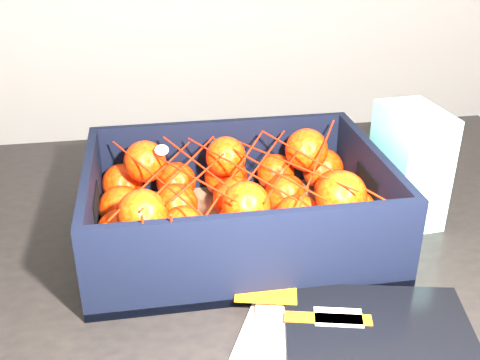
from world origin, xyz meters
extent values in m
cube|color=black|center=(-0.06, 0.11, 0.73)|extent=(1.20, 0.80, 0.04)
cylinder|color=black|center=(0.49, 0.46, 0.35)|extent=(0.06, 0.06, 0.71)
cube|color=orange|center=(-0.08, -0.05, 0.77)|extent=(0.09, 0.07, 0.00)
cube|color=white|center=(-0.01, -0.12, 0.77)|extent=(0.06, 0.04, 0.00)
cube|color=orange|center=(-0.02, -0.12, 0.77)|extent=(0.10, 0.04, 0.00)
cube|color=olive|center=(-0.09, 0.10, 0.76)|extent=(0.41, 0.31, 0.01)
cube|color=black|center=(-0.09, 0.25, 0.81)|extent=(0.41, 0.01, 0.13)
cube|color=black|center=(-0.09, -0.05, 0.81)|extent=(0.41, 0.01, 0.13)
cube|color=black|center=(-0.29, 0.10, 0.81)|extent=(0.01, 0.29, 0.13)
cube|color=black|center=(0.11, 0.10, 0.81)|extent=(0.01, 0.29, 0.13)
sphere|color=#FF2B05|center=(-0.25, -0.01, 0.80)|extent=(0.07, 0.07, 0.07)
sphere|color=#FF2B05|center=(-0.25, 0.06, 0.80)|extent=(0.07, 0.07, 0.07)
sphere|color=#FF2B05|center=(-0.25, 0.13, 0.80)|extent=(0.07, 0.07, 0.07)
sphere|color=#FF2B05|center=(-0.25, 0.21, 0.80)|extent=(0.06, 0.06, 0.06)
sphere|color=#FF2B05|center=(-0.17, -0.01, 0.80)|extent=(0.07, 0.07, 0.07)
sphere|color=#FF2B05|center=(-0.17, 0.06, 0.80)|extent=(0.06, 0.06, 0.06)
sphere|color=#FF2B05|center=(-0.17, 0.13, 0.80)|extent=(0.06, 0.06, 0.06)
sphere|color=#FF2B05|center=(-0.17, 0.20, 0.80)|extent=(0.06, 0.06, 0.06)
sphere|color=#FF2B05|center=(-0.09, -0.02, 0.80)|extent=(0.06, 0.06, 0.06)
sphere|color=#FF2B05|center=(-0.09, 0.06, 0.80)|extent=(0.06, 0.06, 0.06)
sphere|color=#FF2B05|center=(-0.09, 0.14, 0.80)|extent=(0.07, 0.07, 0.07)
sphere|color=#FF2B05|center=(-0.09, 0.21, 0.80)|extent=(0.07, 0.07, 0.07)
sphere|color=#FF2B05|center=(-0.01, -0.01, 0.80)|extent=(0.06, 0.06, 0.06)
sphere|color=#FF2B05|center=(-0.01, 0.06, 0.80)|extent=(0.07, 0.07, 0.07)
sphere|color=#FF2B05|center=(-0.01, 0.14, 0.80)|extent=(0.06, 0.06, 0.06)
sphere|color=#FF2B05|center=(-0.01, 0.21, 0.80)|extent=(0.06, 0.06, 0.06)
sphere|color=#FF2B05|center=(0.07, -0.01, 0.80)|extent=(0.06, 0.06, 0.06)
sphere|color=#FF2B05|center=(0.07, 0.06, 0.80)|extent=(0.07, 0.07, 0.07)
sphere|color=#FF2B05|center=(0.07, 0.13, 0.80)|extent=(0.07, 0.07, 0.07)
sphere|color=#FF2B05|center=(0.07, 0.21, 0.80)|extent=(0.07, 0.07, 0.07)
sphere|color=#FF2B05|center=(-0.22, 0.02, 0.85)|extent=(0.06, 0.06, 0.06)
sphere|color=#FF2B05|center=(-0.22, 0.18, 0.85)|extent=(0.06, 0.06, 0.06)
sphere|color=#FF2B05|center=(-0.09, 0.02, 0.85)|extent=(0.06, 0.06, 0.06)
sphere|color=#FF2B05|center=(-0.09, 0.17, 0.85)|extent=(0.06, 0.06, 0.06)
sphere|color=#FF2B05|center=(0.04, 0.03, 0.85)|extent=(0.07, 0.07, 0.07)
sphere|color=#FF2B05|center=(0.03, 0.18, 0.85)|extent=(0.07, 0.07, 0.07)
cylinder|color=red|center=(-0.20, 0.10, 0.86)|extent=(0.12, 0.22, 0.02)
cylinder|color=red|center=(-0.17, 0.09, 0.87)|extent=(0.12, 0.22, 0.01)
cylinder|color=red|center=(-0.13, 0.10, 0.86)|extent=(0.12, 0.22, 0.03)
cylinder|color=red|center=(-0.09, 0.09, 0.87)|extent=(0.12, 0.22, 0.00)
cylinder|color=red|center=(-0.05, 0.09, 0.87)|extent=(0.12, 0.22, 0.00)
cylinder|color=red|center=(-0.01, 0.09, 0.87)|extent=(0.12, 0.22, 0.02)
cylinder|color=red|center=(0.02, 0.09, 0.87)|extent=(0.12, 0.22, 0.02)
cylinder|color=red|center=(-0.20, 0.10, 0.86)|extent=(0.12, 0.22, 0.00)
cylinder|color=red|center=(-0.17, 0.10, 0.87)|extent=(0.12, 0.22, 0.00)
cylinder|color=red|center=(-0.13, 0.10, 0.87)|extent=(0.12, 0.22, 0.02)
cylinder|color=red|center=(-0.09, 0.09, 0.86)|extent=(0.12, 0.22, 0.02)
cylinder|color=red|center=(-0.05, 0.10, 0.87)|extent=(0.12, 0.22, 0.01)
cylinder|color=red|center=(-0.01, 0.10, 0.86)|extent=(0.12, 0.22, 0.01)
cylinder|color=red|center=(0.02, 0.09, 0.87)|extent=(0.12, 0.21, 0.04)
cylinder|color=red|center=(-0.22, -0.04, 0.85)|extent=(0.00, 0.03, 0.09)
cylinder|color=red|center=(-0.19, -0.04, 0.85)|extent=(0.01, 0.04, 0.08)
cube|color=white|center=(0.18, 0.12, 0.84)|extent=(0.09, 0.12, 0.18)
camera|label=1|loc=(-0.20, -0.60, 1.21)|focal=42.65mm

